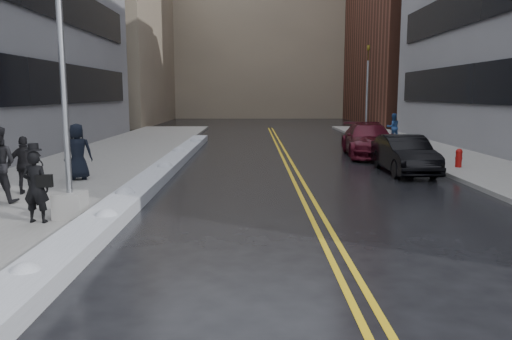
{
  "coord_description": "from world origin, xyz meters",
  "views": [
    {
      "loc": [
        0.91,
        -9.3,
        2.99
      ],
      "look_at": [
        0.99,
        1.77,
        1.3
      ],
      "focal_mm": 35.0,
      "sensor_mm": 36.0,
      "label": 1
    }
  ],
  "objects_px": {
    "pedestrian_c": "(78,152)",
    "pedestrian_east": "(393,127)",
    "fire_hydrant": "(459,157)",
    "car_black": "(404,154)",
    "car_maroon": "(369,140)",
    "traffic_signal": "(367,88)",
    "lamppost": "(65,115)",
    "pedestrian_d": "(25,165)",
    "pedestrian_fedora": "(36,187)"
  },
  "relations": [
    {
      "from": "pedestrian_c",
      "to": "pedestrian_east",
      "type": "distance_m",
      "value": 20.02
    },
    {
      "from": "fire_hydrant",
      "to": "pedestrian_c",
      "type": "xyz_separation_m",
      "value": [
        -13.91,
        -2.76,
        0.54
      ]
    },
    {
      "from": "car_black",
      "to": "car_maroon",
      "type": "xyz_separation_m",
      "value": [
        -0.17,
        5.2,
        0.07
      ]
    },
    {
      "from": "traffic_signal",
      "to": "car_black",
      "type": "relative_size",
      "value": 1.37
    },
    {
      "from": "car_black",
      "to": "car_maroon",
      "type": "height_order",
      "value": "car_maroon"
    },
    {
      "from": "pedestrian_east",
      "to": "car_black",
      "type": "height_order",
      "value": "pedestrian_east"
    },
    {
      "from": "lamppost",
      "to": "pedestrian_c",
      "type": "relative_size",
      "value": 4.06
    },
    {
      "from": "fire_hydrant",
      "to": "pedestrian_d",
      "type": "relative_size",
      "value": 0.44
    },
    {
      "from": "fire_hydrant",
      "to": "pedestrian_d",
      "type": "height_order",
      "value": "pedestrian_d"
    },
    {
      "from": "pedestrian_d",
      "to": "car_black",
      "type": "relative_size",
      "value": 0.38
    },
    {
      "from": "lamppost",
      "to": "pedestrian_d",
      "type": "xyz_separation_m",
      "value": [
        -2.28,
        2.82,
        -1.55
      ]
    },
    {
      "from": "pedestrian_east",
      "to": "pedestrian_d",
      "type": "bearing_deg",
      "value": 40.84
    },
    {
      "from": "pedestrian_fedora",
      "to": "fire_hydrant",
      "type": "bearing_deg",
      "value": -141.63
    },
    {
      "from": "pedestrian_fedora",
      "to": "pedestrian_c",
      "type": "bearing_deg",
      "value": -74.48
    },
    {
      "from": "pedestrian_c",
      "to": "fire_hydrant",
      "type": "bearing_deg",
      "value": 177.6
    },
    {
      "from": "lamppost",
      "to": "pedestrian_fedora",
      "type": "distance_m",
      "value": 1.73
    },
    {
      "from": "lamppost",
      "to": "pedestrian_fedora",
      "type": "height_order",
      "value": "lamppost"
    },
    {
      "from": "pedestrian_fedora",
      "to": "car_black",
      "type": "xyz_separation_m",
      "value": [
        10.57,
        7.88,
        -0.24
      ]
    },
    {
      "from": "pedestrian_fedora",
      "to": "pedestrian_east",
      "type": "bearing_deg",
      "value": -119.24
    },
    {
      "from": "pedestrian_d",
      "to": "pedestrian_c",
      "type": "bearing_deg",
      "value": -118.59
    },
    {
      "from": "pedestrian_east",
      "to": "car_maroon",
      "type": "height_order",
      "value": "pedestrian_east"
    },
    {
      "from": "pedestrian_d",
      "to": "pedestrian_east",
      "type": "xyz_separation_m",
      "value": [
        15.09,
        16.3,
        0.0
      ]
    },
    {
      "from": "pedestrian_fedora",
      "to": "car_maroon",
      "type": "relative_size",
      "value": 0.3
    },
    {
      "from": "pedestrian_d",
      "to": "car_maroon",
      "type": "bearing_deg",
      "value": -154.18
    },
    {
      "from": "fire_hydrant",
      "to": "pedestrian_east",
      "type": "relative_size",
      "value": 0.44
    },
    {
      "from": "traffic_signal",
      "to": "car_maroon",
      "type": "height_order",
      "value": "traffic_signal"
    },
    {
      "from": "traffic_signal",
      "to": "pedestrian_east",
      "type": "height_order",
      "value": "traffic_signal"
    },
    {
      "from": "lamppost",
      "to": "car_black",
      "type": "height_order",
      "value": "lamppost"
    },
    {
      "from": "pedestrian_fedora",
      "to": "pedestrian_c",
      "type": "distance_m",
      "value": 5.76
    },
    {
      "from": "lamppost",
      "to": "pedestrian_fedora",
      "type": "bearing_deg",
      "value": -144.15
    },
    {
      "from": "traffic_signal",
      "to": "car_maroon",
      "type": "xyz_separation_m",
      "value": [
        -1.98,
        -9.34,
        -2.61
      ]
    },
    {
      "from": "pedestrian_east",
      "to": "car_maroon",
      "type": "distance_m",
      "value": 7.12
    },
    {
      "from": "fire_hydrant",
      "to": "pedestrian_fedora",
      "type": "bearing_deg",
      "value": -146.83
    },
    {
      "from": "pedestrian_fedora",
      "to": "car_black",
      "type": "bearing_deg",
      "value": -138.12
    },
    {
      "from": "car_maroon",
      "to": "pedestrian_fedora",
      "type": "bearing_deg",
      "value": -124.25
    },
    {
      "from": "pedestrian_d",
      "to": "car_black",
      "type": "xyz_separation_m",
      "value": [
        12.27,
        4.63,
        -0.26
      ]
    },
    {
      "from": "traffic_signal",
      "to": "pedestrian_east",
      "type": "xyz_separation_m",
      "value": [
        1.02,
        -2.88,
        -2.42
      ]
    },
    {
      "from": "traffic_signal",
      "to": "car_maroon",
      "type": "relative_size",
      "value": 1.1
    },
    {
      "from": "car_maroon",
      "to": "traffic_signal",
      "type": "bearing_deg",
      "value": 82.32
    },
    {
      "from": "pedestrian_c",
      "to": "traffic_signal",
      "type": "bearing_deg",
      "value": -142.28
    },
    {
      "from": "car_maroon",
      "to": "car_black",
      "type": "bearing_deg",
      "value": -83.92
    },
    {
      "from": "pedestrian_c",
      "to": "car_black",
      "type": "relative_size",
      "value": 0.43
    },
    {
      "from": "lamppost",
      "to": "traffic_signal",
      "type": "distance_m",
      "value": 24.98
    },
    {
      "from": "lamppost",
      "to": "fire_hydrant",
      "type": "bearing_deg",
      "value": 33.04
    },
    {
      "from": "pedestrian_fedora",
      "to": "pedestrian_east",
      "type": "distance_m",
      "value": 23.69
    },
    {
      "from": "fire_hydrant",
      "to": "pedestrian_d",
      "type": "bearing_deg",
      "value": -160.44
    },
    {
      "from": "fire_hydrant",
      "to": "traffic_signal",
      "type": "bearing_deg",
      "value": 92.05
    },
    {
      "from": "pedestrian_east",
      "to": "fire_hydrant",
      "type": "bearing_deg",
      "value": 80.99
    },
    {
      "from": "fire_hydrant",
      "to": "pedestrian_east",
      "type": "xyz_separation_m",
      "value": [
        0.52,
        11.12,
        0.43
      ]
    },
    {
      "from": "pedestrian_d",
      "to": "pedestrian_east",
      "type": "height_order",
      "value": "pedestrian_east"
    }
  ]
}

